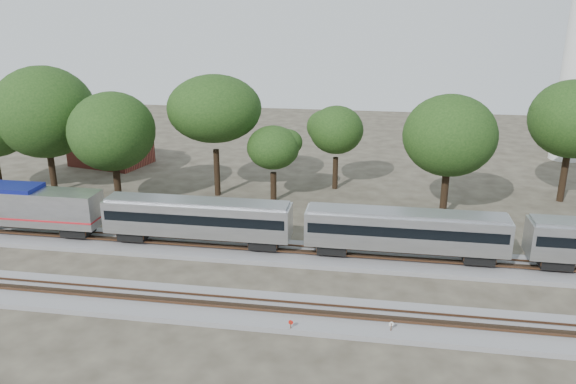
{
  "coord_description": "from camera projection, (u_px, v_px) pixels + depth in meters",
  "views": [
    {
      "loc": [
        10.34,
        -38.71,
        20.91
      ],
      "look_at": [
        3.21,
        5.0,
        6.23
      ],
      "focal_mm": 35.0,
      "sensor_mm": 36.0,
      "label": 1
    }
  ],
  "objects": [
    {
      "name": "tree_3",
      "position": [
        214.0,
        109.0,
        62.28
      ],
      "size": [
        10.28,
        10.28,
        14.49
      ],
      "color": "black",
      "rests_on": "ground"
    },
    {
      "name": "train",
      "position": [
        520.0,
        236.0,
        45.67
      ],
      "size": [
        105.63,
        3.01,
        4.44
      ],
      "color": "silver",
      "rests_on": "ground"
    },
    {
      "name": "tree_2",
      "position": [
        112.0,
        132.0,
        59.84
      ],
      "size": [
        8.37,
        8.37,
        11.79
      ],
      "color": "black",
      "rests_on": "ground"
    },
    {
      "name": "tree_1",
      "position": [
        44.0,
        112.0,
        63.48
      ],
      "size": [
        9.68,
        9.68,
        13.65
      ],
      "color": "black",
      "rests_on": "ground"
    },
    {
      "name": "tree_4",
      "position": [
        273.0,
        148.0,
        61.46
      ],
      "size": [
        6.31,
        6.31,
        8.89
      ],
      "color": "black",
      "rests_on": "ground"
    },
    {
      "name": "brick_building",
      "position": [
        111.0,
        147.0,
        77.56
      ],
      "size": [
        11.19,
        9.02,
        4.74
      ],
      "rotation": [
        0.0,
        0.0,
        -0.23
      ],
      "color": "brown",
      "rests_on": "ground"
    },
    {
      "name": "track_far",
      "position": [
        254.0,
        251.0,
        49.98
      ],
      "size": [
        160.0,
        5.0,
        0.73
      ],
      "color": "slate",
      "rests_on": "ground"
    },
    {
      "name": "track_near",
      "position": [
        224.0,
        307.0,
        40.61
      ],
      "size": [
        160.0,
        5.0,
        0.73
      ],
      "color": "slate",
      "rests_on": "ground"
    },
    {
      "name": "tree_6",
      "position": [
        450.0,
        136.0,
        55.99
      ],
      "size": [
        8.79,
        8.79,
        12.4
      ],
      "color": "black",
      "rests_on": "ground"
    },
    {
      "name": "switch_stand_white",
      "position": [
        391.0,
        327.0,
        37.24
      ],
      "size": [
        0.33,
        0.13,
        1.06
      ],
      "rotation": [
        0.0,
        0.0,
        0.31
      ],
      "color": "#512D19",
      "rests_on": "ground"
    },
    {
      "name": "switch_stand_red",
      "position": [
        291.0,
        325.0,
        37.5
      ],
      "size": [
        0.32,
        0.06,
        1.02
      ],
      "rotation": [
        0.0,
        0.0,
        -0.08
      ],
      "color": "#512D19",
      "rests_on": "ground"
    },
    {
      "name": "tree_5",
      "position": [
        336.0,
        130.0,
        65.54
      ],
      "size": [
        7.3,
        7.3,
        10.29
      ],
      "color": "black",
      "rests_on": "ground"
    },
    {
      "name": "tree_7",
      "position": [
        573.0,
        119.0,
        60.47
      ],
      "size": [
        9.51,
        9.51,
        13.41
      ],
      "color": "black",
      "rests_on": "ground"
    },
    {
      "name": "switch_lever",
      "position": [
        329.0,
        331.0,
        37.74
      ],
      "size": [
        0.54,
        0.37,
        0.3
      ],
      "primitive_type": "cube",
      "rotation": [
        0.0,
        0.0,
        -0.16
      ],
      "color": "#512D19",
      "rests_on": "ground"
    },
    {
      "name": "ground",
      "position": [
        238.0,
        284.0,
        44.43
      ],
      "size": [
        160.0,
        160.0,
        0.0
      ],
      "primitive_type": "plane",
      "color": "#383328",
      "rests_on": "ground"
    }
  ]
}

